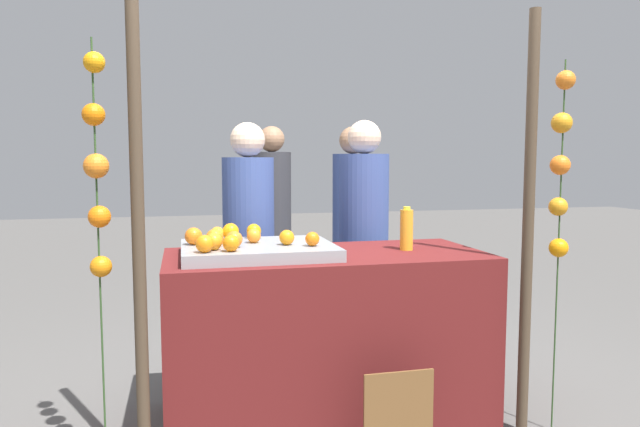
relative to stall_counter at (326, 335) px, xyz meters
The scene contains 25 objects.
ground_plane 0.45m from the stall_counter, ahead, with size 24.00×24.00×0.00m, color #565451.
stall_counter is the anchor object (origin of this frame).
orange_tray 0.61m from the stall_counter, behind, with size 0.78×0.61×0.06m, color gray.
orange_0 0.83m from the stall_counter, 166.25° to the right, with size 0.09×0.09×0.09m, color orange.
orange_1 0.77m from the stall_counter, 156.12° to the left, with size 0.09×0.09×0.09m, color orange.
orange_2 0.75m from the stall_counter, behind, with size 0.08×0.08×0.08m, color orange.
orange_3 0.70m from the stall_counter, 146.54° to the left, with size 0.08×0.08×0.08m, color orange.
orange_4 0.79m from the stall_counter, 157.99° to the right, with size 0.08×0.08×0.08m, color orange.
orange_5 0.67m from the stall_counter, behind, with size 0.07×0.07×0.07m, color orange.
orange_6 0.57m from the stall_counter, 129.66° to the right, with size 0.07×0.07×0.07m, color orange.
orange_7 0.82m from the stall_counter, 159.38° to the left, with size 0.07×0.07×0.07m, color orange.
orange_8 0.88m from the stall_counter, 161.58° to the right, with size 0.09×0.09×0.09m, color orange.
orange_9 0.81m from the stall_counter, behind, with size 0.09×0.09×0.09m, color orange.
orange_10 0.60m from the stall_counter, 165.01° to the right, with size 0.08×0.08×0.08m, color orange.
orange_11 0.89m from the stall_counter, behind, with size 0.09×0.09×0.09m, color orange.
juice_bottle 0.73m from the stall_counter, ahead, with size 0.07×0.07×0.24m.
chalkboard_sign 0.67m from the stall_counter, 72.76° to the right, with size 0.33×0.03×0.47m.
vendor_left 0.84m from the stall_counter, 115.51° to the left, with size 0.33×0.33×1.64m.
vendor_right 0.92m from the stall_counter, 58.75° to the left, with size 0.33×0.33×1.67m.
crowd_person_0 1.81m from the stall_counter, 68.76° to the left, with size 0.34×0.34×1.68m.
crowd_person_1 2.16m from the stall_counter, 89.09° to the left, with size 0.34×0.34×1.71m.
canopy_post_left 1.20m from the stall_counter, 155.27° to the right, with size 0.06×0.06×2.13m, color #473828.
canopy_post_right 1.20m from the stall_counter, 24.73° to the right, with size 0.06×0.06×2.13m, color #473828.
garland_strand_left 1.49m from the stall_counter, 157.30° to the right, with size 0.10×0.11×1.89m.
garland_strand_right 1.50m from the stall_counter, 22.23° to the right, with size 0.10×0.11×1.89m.
Camera 1 is at (-0.75, -2.96, 1.40)m, focal length 32.22 mm.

